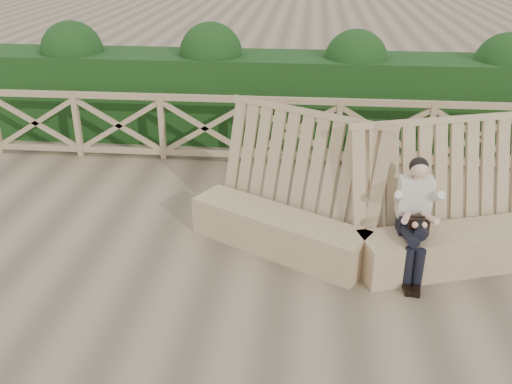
{
  "coord_description": "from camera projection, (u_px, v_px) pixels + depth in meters",
  "views": [
    {
      "loc": [
        0.25,
        -5.19,
        3.52
      ],
      "look_at": [
        -0.29,
        0.4,
        0.9
      ],
      "focal_mm": 40.0,
      "sensor_mm": 36.0,
      "label": 1
    }
  ],
  "objects": [
    {
      "name": "ground",
      "position": [
        279.0,
        284.0,
        6.19
      ],
      "size": [
        60.0,
        60.0,
        0.0
      ],
      "primitive_type": "plane",
      "color": "brown",
      "rests_on": "ground"
    },
    {
      "name": "bench",
      "position": [
        365.0,
        224.0,
        6.58
      ],
      "size": [
        4.2,
        1.76,
        1.6
      ],
      "rotation": [
        0.0,
        0.0,
        -0.14
      ],
      "color": "#8F7452",
      "rests_on": "ground"
    },
    {
      "name": "woman",
      "position": [
        415.0,
        213.0,
        6.1
      ],
      "size": [
        0.37,
        0.77,
        1.33
      ],
      "rotation": [
        0.0,
        0.0,
        0.06
      ],
      "color": "black",
      "rests_on": "ground"
    },
    {
      "name": "guardrail",
      "position": [
        293.0,
        131.0,
        9.11
      ],
      "size": [
        10.1,
        0.09,
        1.1
      ],
      "color": "olive",
      "rests_on": "ground"
    },
    {
      "name": "hedge",
      "position": [
        296.0,
        98.0,
        10.11
      ],
      "size": [
        12.0,
        1.2,
        1.5
      ],
      "primitive_type": "cube",
      "color": "black",
      "rests_on": "ground"
    }
  ]
}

